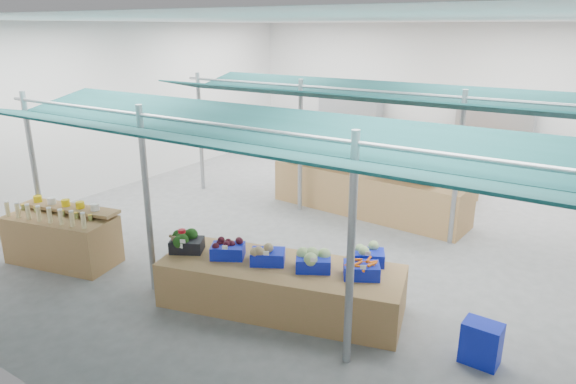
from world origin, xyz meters
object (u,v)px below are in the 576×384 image
object	(u,v)px
crate_stack	(481,343)
vendor_left	(343,157)
fruit_counter	(368,192)
veg_counter	(281,286)
vendor_right	(411,168)
bottle_shelf	(64,237)

from	to	relation	value
crate_stack	vendor_left	distance (m)	7.21
fruit_counter	crate_stack	xyz separation A→B (m)	(3.54, -4.29, -0.21)
veg_counter	crate_stack	size ratio (longest dim) A/B	6.47
vendor_left	vendor_right	bearing A→B (deg)	-175.80
vendor_left	fruit_counter	bearing A→B (deg)	141.69
crate_stack	vendor_right	size ratio (longest dim) A/B	0.31
vendor_right	veg_counter	bearing A→B (deg)	94.90
bottle_shelf	vendor_right	size ratio (longest dim) A/B	1.16
bottle_shelf	vendor_right	xyz separation A→B (m)	(4.11, 6.45, 0.44)
crate_stack	veg_counter	bearing A→B (deg)	-174.95
bottle_shelf	fruit_counter	bearing A→B (deg)	44.11
fruit_counter	vendor_right	size ratio (longest dim) A/B	2.50
crate_stack	vendor_left	size ratio (longest dim) A/B	0.31
bottle_shelf	veg_counter	xyz separation A→B (m)	(4.17, 0.80, -0.12)
fruit_counter	vendor_left	distance (m)	1.68
bottle_shelf	vendor_right	world-z (taller)	vendor_right
crate_stack	vendor_right	distance (m)	6.18
bottle_shelf	crate_stack	size ratio (longest dim) A/B	3.76
veg_counter	vendor_right	xyz separation A→B (m)	(-0.07, 5.65, 0.56)
veg_counter	vendor_left	xyz separation A→B (m)	(-1.87, 5.65, 0.56)
veg_counter	vendor_left	distance (m)	5.97
bottle_shelf	veg_counter	bearing A→B (deg)	-1.77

